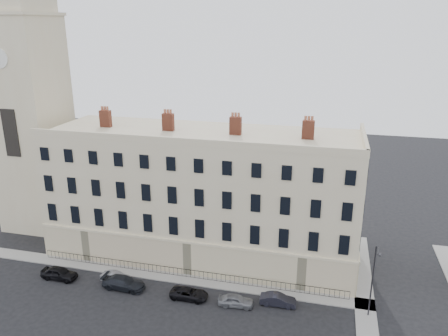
# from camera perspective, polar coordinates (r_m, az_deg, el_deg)

# --- Properties ---
(ground) EXTENTS (160.00, 160.00, 0.00)m
(ground) POSITION_cam_1_polar(r_m,az_deg,el_deg) (44.49, 0.42, -18.72)
(ground) COLOR black
(ground) RESTS_ON ground
(terrace) EXTENTS (36.22, 12.22, 17.00)m
(terrace) POSITION_cam_1_polar(r_m,az_deg,el_deg) (52.35, -2.82, -3.37)
(terrace) COLOR beige
(terrace) RESTS_ON ground
(church_tower) EXTENTS (8.00, 8.13, 44.00)m
(church_tower) POSITION_cam_1_polar(r_m,az_deg,el_deg) (62.39, -24.35, 9.20)
(church_tower) COLOR beige
(church_tower) RESTS_ON ground
(pavement_terrace) EXTENTS (48.00, 2.00, 0.12)m
(pavement_terrace) POSITION_cam_1_polar(r_m,az_deg,el_deg) (51.12, -9.46, -13.51)
(pavement_terrace) COLOR gray
(pavement_terrace) RESTS_ON ground
(pavement_east_return) EXTENTS (2.00, 24.00, 0.12)m
(pavement_east_return) POSITION_cam_1_polar(r_m,az_deg,el_deg) (50.45, 17.73, -14.68)
(pavement_east_return) COLOR gray
(pavement_east_return) RESTS_ON ground
(railings) EXTENTS (35.00, 0.04, 0.96)m
(railings) POSITION_cam_1_polar(r_m,az_deg,el_deg) (49.89, -4.96, -13.52)
(railings) COLOR black
(railings) RESTS_ON ground
(car_a) EXTENTS (4.06, 1.67, 1.38)m
(car_a) POSITION_cam_1_polar(r_m,az_deg,el_deg) (52.69, -20.72, -12.72)
(car_a) COLOR black
(car_a) RESTS_ON ground
(car_b) EXTENTS (3.28, 1.19, 1.08)m
(car_b) POSITION_cam_1_polar(r_m,az_deg,el_deg) (50.48, -13.98, -13.65)
(car_b) COLOR slate
(car_b) RESTS_ON ground
(car_c) EXTENTS (4.70, 2.00, 1.35)m
(car_c) POSITION_cam_1_polar(r_m,az_deg,el_deg) (49.04, -12.96, -14.41)
(car_c) COLOR black
(car_c) RESTS_ON ground
(car_d) EXTENTS (3.94, 1.84, 1.09)m
(car_d) POSITION_cam_1_polar(r_m,az_deg,el_deg) (46.60, -4.58, -16.04)
(car_d) COLOR black
(car_d) RESTS_ON ground
(car_e) EXTENTS (3.64, 1.69, 1.21)m
(car_e) POSITION_cam_1_polar(r_m,az_deg,el_deg) (45.42, 1.56, -16.91)
(car_e) COLOR slate
(car_e) RESTS_ON ground
(car_f) EXTENTS (3.65, 1.38, 1.19)m
(car_f) POSITION_cam_1_polar(r_m,az_deg,el_deg) (45.83, 7.06, -16.72)
(car_f) COLOR black
(car_f) RESTS_ON ground
(streetlamp) EXTENTS (0.41, 1.62, 7.54)m
(streetlamp) POSITION_cam_1_polar(r_m,az_deg,el_deg) (44.24, 18.86, -13.53)
(streetlamp) COLOR #2C2B30
(streetlamp) RESTS_ON ground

